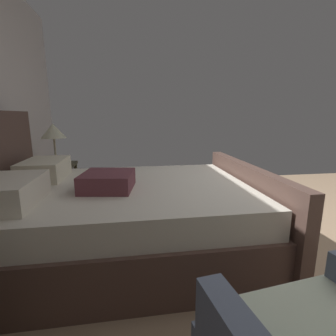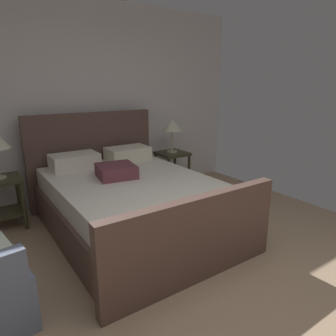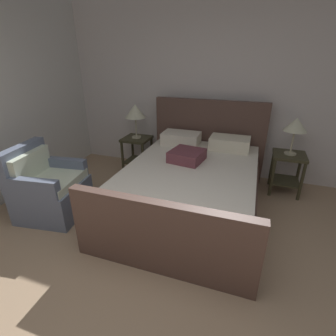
# 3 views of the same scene
# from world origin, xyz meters

# --- Properties ---
(ground_plane) EXTENTS (4.90, 6.30, 0.02)m
(ground_plane) POSITION_xyz_m (0.00, 0.00, -0.01)
(ground_plane) COLOR tan
(bed) EXTENTS (1.76, 2.35, 1.26)m
(bed) POSITION_xyz_m (0.01, 1.89, 0.35)
(bed) COLOR brown
(bed) RESTS_ON ground
(nightstand_right) EXTENTS (0.44, 0.44, 0.60)m
(nightstand_right) POSITION_xyz_m (1.20, 2.76, 0.40)
(nightstand_right) COLOR #393622
(nightstand_right) RESTS_ON ground
(table_lamp_right) EXTENTS (0.31, 0.31, 0.52)m
(table_lamp_right) POSITION_xyz_m (1.20, 2.76, 1.01)
(table_lamp_right) COLOR #B7B293
(table_lamp_right) RESTS_ON nightstand_right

